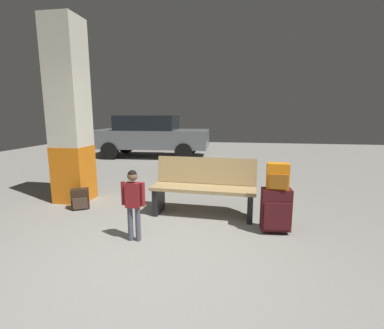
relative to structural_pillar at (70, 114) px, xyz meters
name	(u,v)px	position (x,y,z in m)	size (l,w,h in m)	color
ground_plane	(202,181)	(2.09, 2.05, -1.62)	(18.00, 18.00, 0.10)	gray
structural_pillar	(70,114)	(0.00, 0.00, 0.00)	(0.57, 0.57, 3.17)	orange
bench	(204,187)	(2.43, -0.36, -1.13)	(1.63, 0.61, 0.89)	tan
suitcase	(276,210)	(3.45, -0.89, -1.25)	(0.39, 0.26, 0.60)	#471419
backpack_bright	(278,177)	(3.45, -0.90, -0.80)	(0.28, 0.20, 0.34)	orange
child	(133,198)	(1.68, -1.43, -1.02)	(0.31, 0.19, 0.90)	#4C5160
backpack_dark_floor	(80,199)	(0.36, -0.44, -1.41)	(0.32, 0.29, 0.34)	black
parked_car_far	(151,135)	(-0.24, 5.35, -0.77)	(4.17, 1.94, 1.51)	slate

